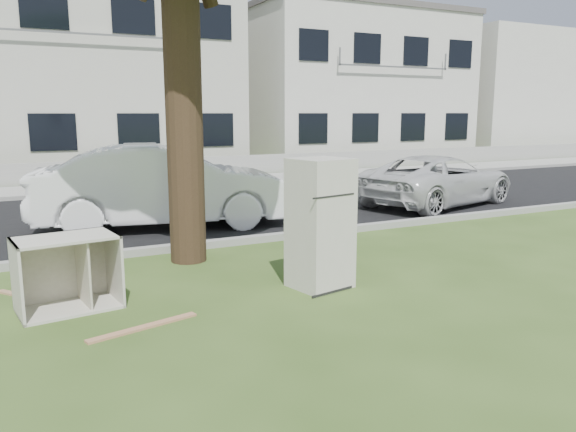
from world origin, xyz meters
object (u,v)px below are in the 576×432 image
fridge (320,224)px  car_right (438,180)px  car_center (164,186)px  cabinet (67,273)px

fridge → car_right: fridge is taller
car_right → fridge: bearing=112.5°
car_center → car_right: (6.63, -0.31, -0.20)m
car_center → car_right: bearing=-81.7°
car_right → car_center: bearing=72.7°
fridge → cabinet: size_ratio=1.52×
fridge → car_center: size_ratio=0.34×
cabinet → car_right: bearing=16.1°
fridge → car_right: size_ratio=0.38×
cabinet → car_right: car_right is taller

